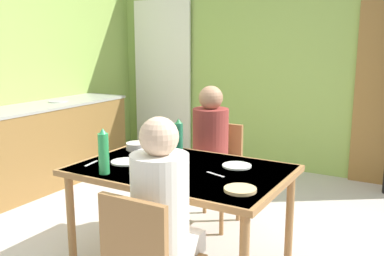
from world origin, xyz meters
name	(u,v)px	position (x,y,z in m)	size (l,w,h in m)	color
ground_plane	(140,248)	(0.00, 0.00, 0.00)	(6.90, 6.90, 0.00)	beige
wall_back	(266,66)	(0.00, 2.65, 1.26)	(4.51, 0.10, 2.52)	#94B557
wall_left	(14,70)	(-2.16, 0.66, 1.26)	(0.10, 3.98, 2.52)	#95B656
curtain_panel	(162,78)	(-1.48, 2.55, 1.06)	(0.90, 0.03, 2.12)	white
kitchen_counter	(36,147)	(-1.83, 0.60, 0.45)	(0.61, 2.37, 0.91)	olive
dining_table	(181,177)	(0.42, -0.06, 0.66)	(1.44, 0.96, 0.73)	#996A3D
chair_far_diner	(217,167)	(0.28, 0.77, 0.50)	(0.40, 0.40, 0.87)	#996A3D
person_near_diner	(161,200)	(0.72, -0.76, 0.78)	(0.30, 0.37, 0.77)	white
person_far_diner	(210,138)	(0.28, 0.63, 0.78)	(0.30, 0.37, 0.77)	maroon
water_bottle_green_near	(179,137)	(0.20, 0.25, 0.86)	(0.07, 0.07, 0.27)	#277950
water_bottle_green_far	(104,152)	(0.06, -0.43, 0.87)	(0.07, 0.07, 0.30)	green
serving_bowl_center	(137,146)	(-0.15, 0.18, 0.76)	(0.17, 0.17, 0.06)	silver
dinner_plate_near_left	(125,162)	(0.01, -0.16, 0.74)	(0.20, 0.20, 0.01)	white
dinner_plate_near_right	(162,174)	(0.39, -0.26, 0.74)	(0.19, 0.19, 0.01)	white
dinner_plate_far_center	(237,166)	(0.74, 0.15, 0.74)	(0.20, 0.20, 0.01)	white
drinking_glass_by_near_diner	(170,152)	(0.22, 0.10, 0.78)	(0.06, 0.06, 0.10)	silver
bread_plate_sliced	(240,190)	(0.96, -0.30, 0.74)	(0.19, 0.19, 0.02)	#DBB77A
cutlery_knife_near	(215,174)	(0.70, -0.09, 0.73)	(0.15, 0.02, 0.00)	silver
cutlery_fork_near	(91,163)	(-0.18, -0.30, 0.73)	(0.15, 0.02, 0.00)	silver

